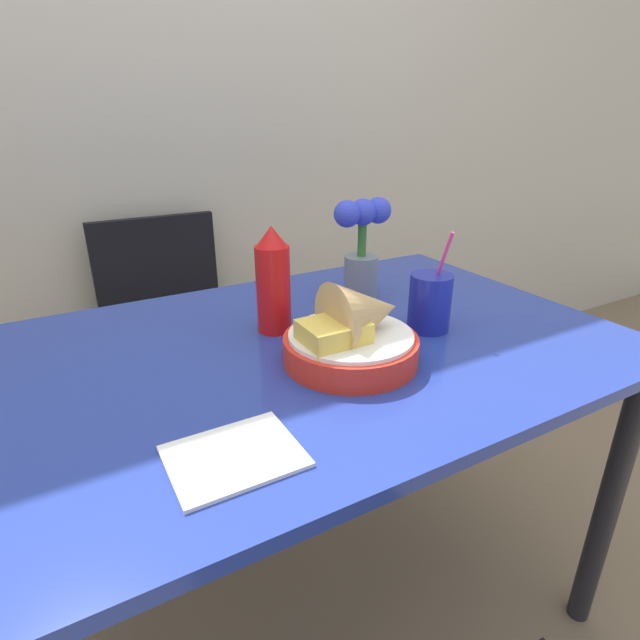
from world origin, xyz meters
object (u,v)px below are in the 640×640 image
chair_far_window (170,327)px  drink_cup (430,304)px  food_basket (355,333)px  ketchup_bottle (273,282)px  flower_vase (362,244)px

chair_far_window → drink_cup: size_ratio=4.01×
drink_cup → food_basket: bearing=-168.2°
drink_cup → ketchup_bottle: bearing=151.6°
chair_far_window → flower_vase: size_ratio=3.55×
chair_far_window → ketchup_bottle: 0.77m
chair_far_window → food_basket: 0.95m
drink_cup → flower_vase: bearing=93.1°
food_basket → chair_far_window: bearing=99.6°
ketchup_bottle → drink_cup: 0.33m
food_basket → ketchup_bottle: bearing=109.7°
chair_far_window → ketchup_bottle: (0.08, -0.69, 0.35)m
ketchup_bottle → drink_cup: ketchup_bottle is taller
chair_far_window → food_basket: food_basket is taller
chair_far_window → ketchup_bottle: ketchup_bottle is taller
chair_far_window → flower_vase: bearing=-59.8°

